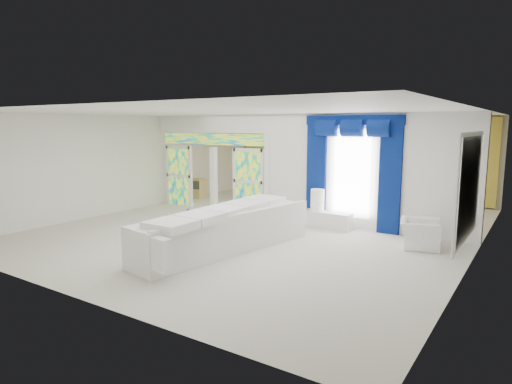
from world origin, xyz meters
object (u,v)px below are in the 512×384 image
Objects in this scene: white_sofa at (225,232)px; grand_piano at (280,184)px; armchair at (420,234)px; console_table at (327,220)px; coffee_table at (188,231)px.

white_sofa is 2.14× the size of grand_piano.
white_sofa is 4.32m from armchair.
console_table is at bearing 63.24° from armchair.
armchair is 7.23m from grand_piano.
coffee_table is 3.71m from console_table.
white_sofa is at bearing -12.53° from coffee_table.
coffee_table is 6.51m from grand_piano.
grand_piano reaches higher than armchair.
grand_piano reaches higher than white_sofa.
grand_piano is (-2.54, 6.69, 0.10)m from white_sofa.
grand_piano is at bearing 135.14° from console_table.
coffee_table is 5.32m from armchair.
armchair is 0.46× the size of grand_piano.
white_sofa is 4.61× the size of armchair.
console_table is 0.63× the size of grand_piano.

